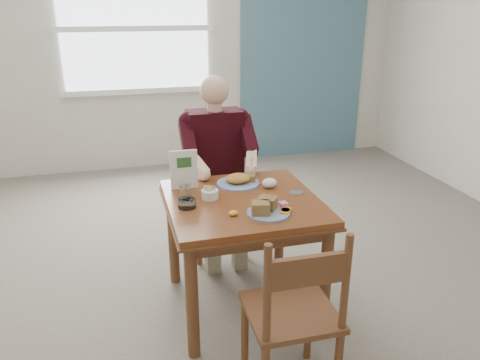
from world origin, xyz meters
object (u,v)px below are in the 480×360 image
object	(u,v)px
chair_far	(215,192)
near_plate	(267,208)
diner	(217,155)
far_plate	(239,181)
table	(243,216)
chair_near	(294,315)

from	to	relation	value
chair_far	near_plate	distance (m)	1.07
near_plate	diner	bearing A→B (deg)	94.71
diner	near_plate	bearing A→B (deg)	-85.29
far_plate	chair_far	bearing A→B (deg)	94.22
table	near_plate	size ratio (longest dim) A/B	2.95
diner	near_plate	size ratio (longest dim) A/B	4.44
table	chair_far	world-z (taller)	chair_far
chair_near	far_plate	size ratio (longest dim) A/B	2.97
table	chair_far	bearing A→B (deg)	90.00
far_plate	near_plate	bearing A→B (deg)	-85.61
diner	chair_near	bearing A→B (deg)	-88.79
chair_near	near_plate	size ratio (longest dim) A/B	3.04
chair_far	diner	size ratio (longest dim) A/B	0.69
chair_far	chair_near	world-z (taller)	same
chair_near	diner	size ratio (longest dim) A/B	0.69
chair_far	chair_near	bearing A→B (deg)	-88.86
table	diner	bearing A→B (deg)	90.00
near_plate	far_plate	xyz separation A→B (m)	(-0.04, 0.47, -0.00)
table	diner	size ratio (longest dim) A/B	0.66
chair_near	far_plate	xyz separation A→B (m)	(0.01, 1.04, 0.30)
chair_far	diner	world-z (taller)	diner
chair_far	diner	distance (m)	0.34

